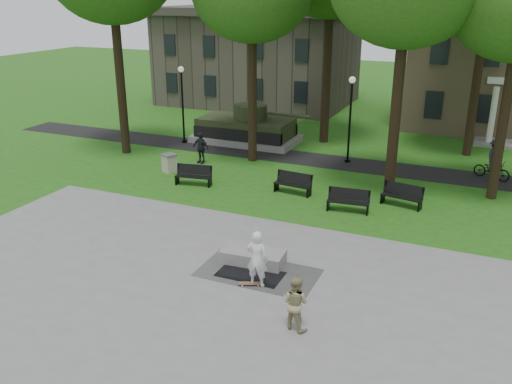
% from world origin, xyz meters
% --- Properties ---
extents(ground, '(120.00, 120.00, 0.00)m').
position_xyz_m(ground, '(0.00, 0.00, 0.00)').
color(ground, '#1D5313').
rests_on(ground, ground).
extents(plaza, '(22.00, 16.00, 0.02)m').
position_xyz_m(plaza, '(0.00, -5.00, 0.01)').
color(plaza, gray).
rests_on(plaza, ground).
extents(footpath, '(44.00, 2.60, 0.01)m').
position_xyz_m(footpath, '(0.00, 12.00, 0.01)').
color(footpath, black).
rests_on(footpath, ground).
extents(building_left, '(15.00, 10.00, 7.20)m').
position_xyz_m(building_left, '(-11.00, 26.50, 3.60)').
color(building_left, '#4C443D').
rests_on(building_left, ground).
extents(lamp_left, '(0.36, 0.36, 4.73)m').
position_xyz_m(lamp_left, '(-10.00, 12.30, 2.79)').
color(lamp_left, black).
rests_on(lamp_left, ground).
extents(lamp_mid, '(0.36, 0.36, 4.73)m').
position_xyz_m(lamp_mid, '(0.50, 12.30, 2.79)').
color(lamp_mid, black).
rests_on(lamp_mid, ground).
extents(tank_monument, '(7.45, 3.40, 2.40)m').
position_xyz_m(tank_monument, '(-6.46, 14.00, 0.86)').
color(tank_monument, gray).
rests_on(tank_monument, ground).
extents(puddle, '(2.20, 1.20, 0.00)m').
position_xyz_m(puddle, '(0.77, -1.56, 0.02)').
color(puddle, black).
rests_on(puddle, plaza).
extents(concrete_block, '(2.26, 1.14, 0.45)m').
position_xyz_m(concrete_block, '(0.50, -0.75, 0.24)').
color(concrete_block, gray).
rests_on(concrete_block, plaza).
extents(skateboard, '(0.79, 0.50, 0.07)m').
position_xyz_m(skateboard, '(1.06, -2.22, 0.06)').
color(skateboard, brown).
rests_on(skateboard, plaza).
extents(skateboarder, '(0.72, 0.50, 1.91)m').
position_xyz_m(skateboarder, '(1.26, -2.14, 0.98)').
color(skateboarder, silver).
rests_on(skateboarder, plaza).
extents(friend_watching, '(0.91, 0.78, 1.62)m').
position_xyz_m(friend_watching, '(3.18, -3.88, 0.83)').
color(friend_watching, '#978F62').
rests_on(friend_watching, plaza).
extents(pedestrian_walker, '(1.08, 0.61, 1.74)m').
position_xyz_m(pedestrian_walker, '(-6.92, 8.91, 0.87)').
color(pedestrian_walker, black).
rests_on(pedestrian_walker, ground).
extents(cyclist, '(1.95, 1.30, 2.07)m').
position_xyz_m(cyclist, '(7.91, 12.40, 0.85)').
color(cyclist, black).
rests_on(cyclist, ground).
extents(park_bench_0, '(1.85, 0.82, 1.00)m').
position_xyz_m(park_bench_0, '(-5.45, 5.59, 0.52)').
color(park_bench_0, black).
rests_on(park_bench_0, ground).
extents(park_bench_1, '(1.84, 0.71, 1.00)m').
position_xyz_m(park_bench_1, '(-0.59, 6.42, 0.52)').
color(park_bench_1, black).
rests_on(park_bench_1, ground).
extents(park_bench_2, '(1.84, 0.70, 1.00)m').
position_xyz_m(park_bench_2, '(2.36, 5.26, 0.52)').
color(park_bench_2, black).
rests_on(park_bench_2, ground).
extents(park_bench_3, '(1.85, 0.86, 1.00)m').
position_xyz_m(park_bench_3, '(4.36, 6.81, 0.52)').
color(park_bench_3, black).
rests_on(park_bench_3, ground).
extents(trash_bin, '(0.87, 0.87, 0.96)m').
position_xyz_m(trash_bin, '(-7.66, 6.86, 0.49)').
color(trash_bin, '#BEB39C').
rests_on(trash_bin, ground).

